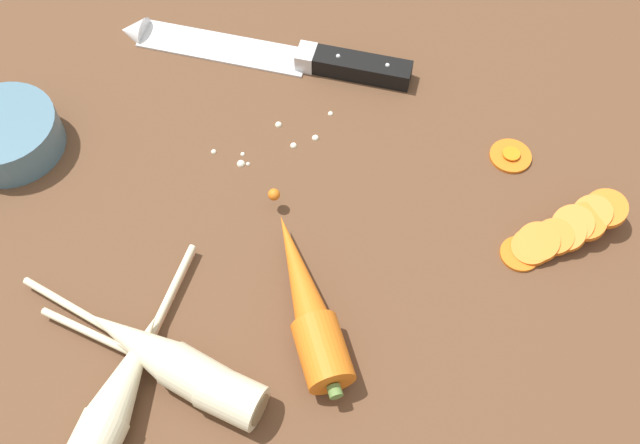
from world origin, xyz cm
name	(u,v)px	position (x,y,z in cm)	size (l,w,h in cm)	color
ground_plane	(311,225)	(0.00, 0.00, -2.00)	(120.00, 90.00, 4.00)	brown
chefs_knife	(258,51)	(4.29, 22.31, 0.65)	(28.36, 25.37, 4.18)	silver
whole_carrot	(307,302)	(-4.99, -9.31, 2.10)	(7.24, 21.45, 4.20)	orange
parsnip_front	(185,375)	(-17.23, -10.64, 1.98)	(15.46, 18.80, 4.00)	beige
parsnip_mid_left	(153,352)	(-18.94, -7.47, 1.98)	(13.98, 19.56, 4.00)	beige
parsnip_mid_right	(119,394)	(-22.76, -9.75, 1.98)	(17.68, 17.91, 4.00)	beige
carrot_slice_stack	(563,231)	(20.46, -13.40, 1.34)	(13.15, 4.55, 3.44)	orange
carrot_slice_stray_near	(511,155)	(21.84, -3.04, 0.36)	(4.37, 4.37, 0.70)	orange
prep_bowl	(6,134)	(-24.27, 21.90, 2.15)	(11.00, 11.00, 4.00)	slate
mince_crumbs	(274,143)	(0.41, 9.66, 0.36)	(13.95, 4.15, 0.86)	silver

